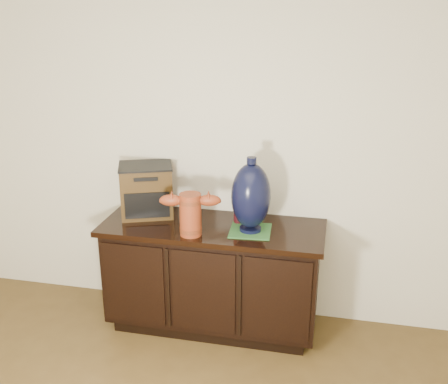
% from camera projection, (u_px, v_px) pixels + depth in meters
% --- Properties ---
extents(sideboard, '(1.46, 0.56, 0.75)m').
position_uv_depth(sideboard, '(213.00, 275.00, 3.55)').
color(sideboard, black).
rests_on(sideboard, ground).
extents(terracotta_vessel, '(0.38, 0.17, 0.27)m').
position_uv_depth(terracotta_vessel, '(190.00, 212.00, 3.23)').
color(terracotta_vessel, '#943B1B').
rests_on(terracotta_vessel, sideboard).
extents(tv_radio, '(0.43, 0.39, 0.35)m').
position_uv_depth(tv_radio, '(146.00, 190.00, 3.55)').
color(tv_radio, '#3F2A0F').
rests_on(tv_radio, sideboard).
extents(green_mat, '(0.28, 0.28, 0.01)m').
position_uv_depth(green_mat, '(250.00, 231.00, 3.33)').
color(green_mat, '#2C612B').
rests_on(green_mat, sideboard).
extents(lamp_base, '(0.26, 0.26, 0.48)m').
position_uv_depth(lamp_base, '(251.00, 196.00, 3.26)').
color(lamp_base, black).
rests_on(lamp_base, green_mat).
extents(spray_can, '(0.06, 0.06, 0.19)m').
position_uv_depth(spray_can, '(239.00, 210.00, 3.43)').
color(spray_can, '#4F0D17').
rests_on(spray_can, sideboard).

